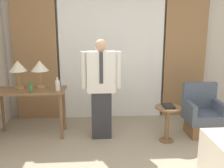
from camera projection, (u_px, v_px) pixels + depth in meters
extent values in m
cube|color=beige|center=(111.00, 50.00, 4.98)|extent=(10.00, 0.06, 2.70)
cube|color=white|center=(112.00, 53.00, 4.86)|extent=(2.02, 0.06, 2.58)
cube|color=#997047|center=(35.00, 54.00, 4.77)|extent=(0.83, 0.06, 2.58)
cube|color=#997047|center=(185.00, 53.00, 4.96)|extent=(0.83, 0.06, 2.58)
cube|color=brown|center=(29.00, 91.00, 4.08)|extent=(1.18, 0.51, 0.03)
cylinder|color=brown|center=(61.00, 117.00, 4.02)|extent=(0.05, 0.05, 0.76)
cylinder|color=brown|center=(3.00, 110.00, 4.33)|extent=(0.05, 0.05, 0.76)
cylinder|color=brown|center=(64.00, 109.00, 4.40)|extent=(0.05, 0.05, 0.76)
cylinder|color=#9E7F47|center=(20.00, 87.00, 4.15)|extent=(0.14, 0.14, 0.04)
cylinder|color=#9E7F47|center=(19.00, 79.00, 4.12)|extent=(0.02, 0.02, 0.25)
cone|color=beige|center=(18.00, 66.00, 4.07)|extent=(0.29, 0.29, 0.17)
cylinder|color=#9E7F47|center=(41.00, 87.00, 4.18)|extent=(0.14, 0.14, 0.04)
cylinder|color=#9E7F47|center=(41.00, 78.00, 4.14)|extent=(0.02, 0.02, 0.25)
cone|color=beige|center=(40.00, 66.00, 4.09)|extent=(0.29, 0.29, 0.17)
cylinder|color=silver|center=(58.00, 85.00, 4.02)|extent=(0.07, 0.07, 0.17)
cylinder|color=silver|center=(57.00, 79.00, 3.99)|extent=(0.03, 0.03, 0.05)
cylinder|color=#336638|center=(31.00, 88.00, 3.90)|extent=(0.06, 0.06, 0.14)
cylinder|color=#336638|center=(30.00, 82.00, 3.88)|extent=(0.03, 0.03, 0.04)
cube|color=#2D2D33|center=(102.00, 115.00, 4.09)|extent=(0.32, 0.17, 0.78)
cube|color=silver|center=(101.00, 72.00, 3.93)|extent=(0.45, 0.20, 0.65)
cube|color=#333338|center=(101.00, 68.00, 3.81)|extent=(0.06, 0.01, 0.49)
cylinder|color=silver|center=(84.00, 70.00, 3.90)|extent=(0.10, 0.10, 0.59)
cylinder|color=silver|center=(118.00, 70.00, 3.94)|extent=(0.10, 0.10, 0.59)
sphere|color=tan|center=(101.00, 45.00, 3.83)|extent=(0.19, 0.19, 0.19)
cube|color=brown|center=(202.00, 128.00, 4.25)|extent=(0.50, 0.44, 0.24)
cube|color=#4C5666|center=(203.00, 117.00, 4.20)|extent=(0.58, 0.52, 0.16)
cube|color=#4C5666|center=(199.00, 95.00, 4.35)|extent=(0.58, 0.10, 0.46)
cube|color=#4C5666|center=(189.00, 107.00, 4.15)|extent=(0.08, 0.52, 0.18)
cube|color=#4C5666|center=(219.00, 107.00, 4.18)|extent=(0.08, 0.52, 0.18)
cylinder|color=brown|center=(166.00, 140.00, 4.03)|extent=(0.22, 0.22, 0.02)
cylinder|color=brown|center=(167.00, 125.00, 3.97)|extent=(0.06, 0.06, 0.55)
cylinder|color=brown|center=(168.00, 108.00, 3.90)|extent=(0.41, 0.41, 0.02)
cube|color=black|center=(168.00, 106.00, 3.89)|extent=(0.16, 0.24, 0.03)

